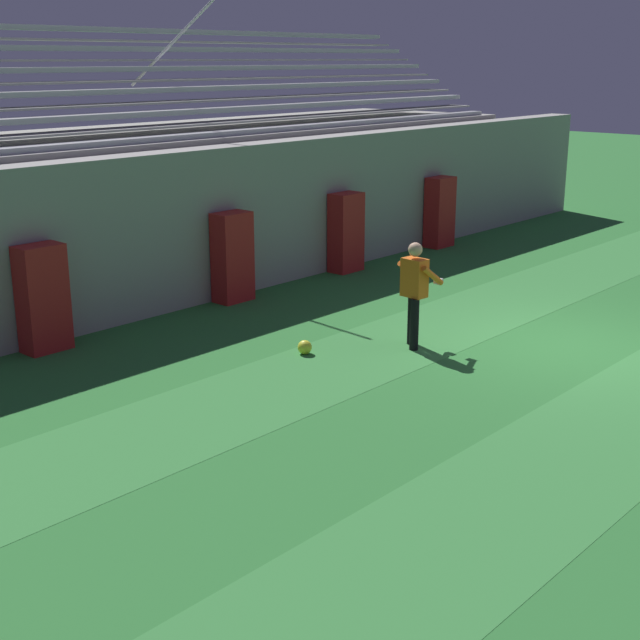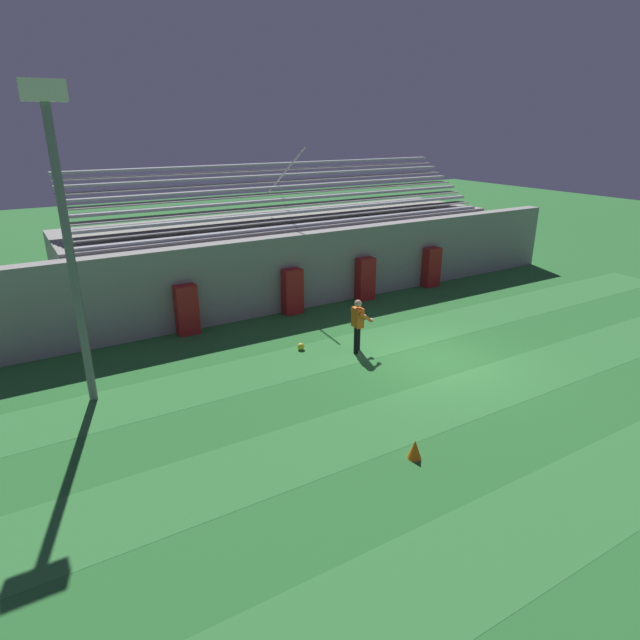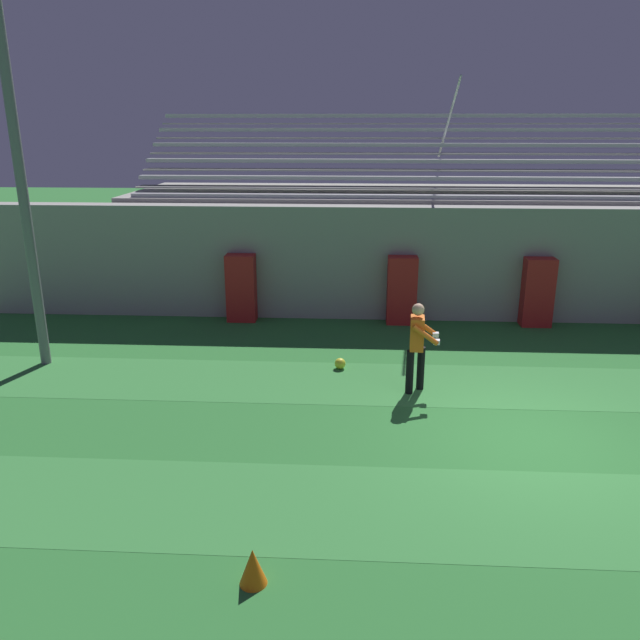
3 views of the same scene
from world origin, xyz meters
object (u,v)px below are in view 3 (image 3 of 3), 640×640
object	(u,v)px
padding_pillar_far_left	(241,288)
padding_pillar_gate_left	(402,290)
goalkeeper	(418,342)
floodlight_pole	(13,120)
traffic_cone	(253,567)
padding_pillar_gate_right	(538,292)
soccer_ball	(340,364)

from	to	relation	value
padding_pillar_far_left	padding_pillar_gate_left	bearing A→B (deg)	0.00
padding_pillar_gate_left	goalkeeper	xyz separation A→B (m)	(-0.00, -4.14, 0.12)
floodlight_pole	traffic_cone	bearing A→B (deg)	-49.46
padding_pillar_gate_right	goalkeeper	distance (m)	5.27
goalkeeper	traffic_cone	world-z (taller)	goalkeeper
padding_pillar_gate_left	goalkeeper	world-z (taller)	goalkeeper
padding_pillar_gate_left	soccer_ball	xyz separation A→B (m)	(-1.41, -3.12, -0.72)
floodlight_pole	padding_pillar_gate_right	bearing A→B (deg)	16.36
padding_pillar_gate_right	traffic_cone	bearing A→B (deg)	-120.21
padding_pillar_gate_right	padding_pillar_far_left	world-z (taller)	same
padding_pillar_gate_right	padding_pillar_far_left	distance (m)	7.20
goalkeeper	floodlight_pole	bearing A→B (deg)	172.37
padding_pillar_far_left	floodlight_pole	size ratio (longest dim) A/B	0.22
padding_pillar_far_left	traffic_cone	distance (m)	9.51
floodlight_pole	soccer_ball	xyz separation A→B (m)	(6.04, 0.02, -4.65)
padding_pillar_gate_right	soccer_ball	bearing A→B (deg)	-146.22
traffic_cone	soccer_ball	bearing A→B (deg)	83.00
soccer_ball	padding_pillar_gate_right	bearing A→B (deg)	33.78
padding_pillar_gate_right	floodlight_pole	size ratio (longest dim) A/B	0.22
traffic_cone	padding_pillar_gate_left	bearing A→B (deg)	76.86
padding_pillar_gate_left	traffic_cone	distance (m)	9.59
padding_pillar_gate_right	goalkeeper	bearing A→B (deg)	-128.17
padding_pillar_gate_left	goalkeeper	size ratio (longest dim) A/B	1.00
padding_pillar_gate_right	goalkeeper	size ratio (longest dim) A/B	1.00
padding_pillar_gate_left	floodlight_pole	distance (m)	8.99
padding_pillar_gate_right	floodlight_pole	world-z (taller)	floodlight_pole
padding_pillar_gate_left	floodlight_pole	size ratio (longest dim) A/B	0.22
soccer_ball	goalkeeper	bearing A→B (deg)	-35.89
floodlight_pole	soccer_ball	world-z (taller)	floodlight_pole
soccer_ball	padding_pillar_far_left	bearing A→B (deg)	129.02
padding_pillar_far_left	floodlight_pole	xyz separation A→B (m)	(-3.51, -3.14, 3.93)
padding_pillar_gate_right	traffic_cone	size ratio (longest dim) A/B	3.97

